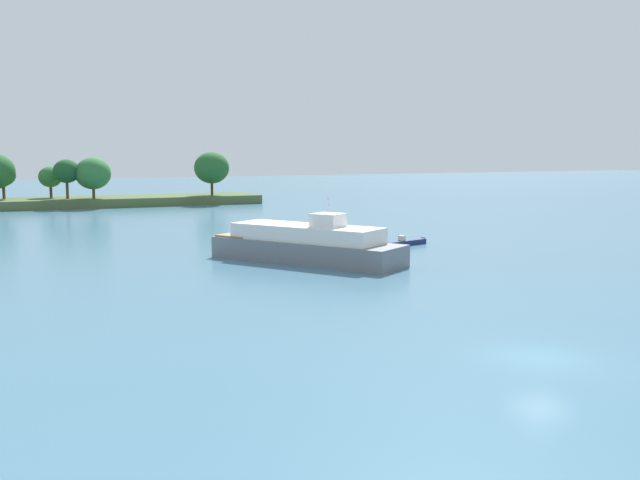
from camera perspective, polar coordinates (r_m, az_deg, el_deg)
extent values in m
plane|color=teal|center=(36.39, 16.44, -8.64)|extent=(400.00, 400.00, 0.00)
cube|color=#4C6038|center=(125.27, -20.16, 2.65)|extent=(68.06, 10.25, 1.41)
cylinder|color=#513823|center=(126.60, -22.91, 3.38)|extent=(0.44, 0.44, 2.19)
ellipsoid|color=#2D6B33|center=(126.47, -22.96, 4.57)|extent=(3.84, 3.84, 3.45)
cylinder|color=#513823|center=(127.11, -19.77, 3.46)|extent=(0.44, 0.44, 1.85)
ellipsoid|color=#2D6B33|center=(126.99, -19.82, 4.54)|extent=(3.67, 3.67, 3.31)
cylinder|color=#513823|center=(123.33, -18.66, 3.60)|extent=(0.44, 0.44, 2.67)
ellipsoid|color=#194C23|center=(123.20, -18.71, 4.98)|extent=(4.07, 4.07, 3.67)
cylinder|color=#513823|center=(123.16, -16.83, 3.44)|extent=(0.44, 0.44, 1.72)
ellipsoid|color=#2D6B33|center=(123.01, -16.88, 4.87)|extent=(5.51, 5.51, 4.96)
cylinder|color=#513823|center=(126.71, -8.21, 3.90)|extent=(0.44, 0.44, 2.25)
ellipsoid|color=#235B28|center=(126.56, -8.24, 5.46)|extent=(5.81, 5.81, 5.23)
cube|color=navy|center=(73.86, 6.44, -0.21)|extent=(5.20, 2.67, 0.50)
cube|color=beige|center=(73.52, 6.24, 0.15)|extent=(0.65, 0.70, 0.50)
cube|color=black|center=(75.82, 7.84, -0.01)|extent=(0.36, 0.39, 0.56)
cube|color=slate|center=(63.06, -1.02, -0.85)|extent=(13.54, 16.63, 1.79)
cube|color=white|center=(62.86, -1.02, 0.54)|extent=(10.83, 13.16, 1.30)
cube|color=white|center=(61.58, 0.61, 1.53)|extent=(3.12, 3.19, 1.10)
cube|color=#937551|center=(66.95, -5.83, 0.42)|extent=(5.24, 4.93, 0.16)
cylinder|color=silver|center=(61.47, 0.61, 2.68)|extent=(0.10, 0.10, 1.40)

